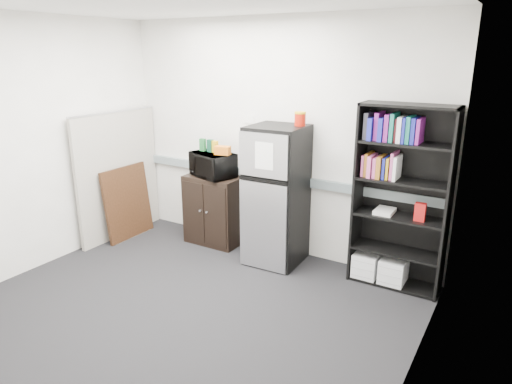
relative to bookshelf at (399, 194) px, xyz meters
The scene contains 17 objects.
floor 2.38m from the bookshelf, 133.90° to the right, with size 4.00×4.00×0.00m, color black.
wall_back 1.56m from the bookshelf, behind, with size 4.00×0.02×2.70m, color silver.
wall_right 1.69m from the bookshelf, 72.54° to the right, with size 0.02×3.50×2.70m, color silver.
wall_left 3.86m from the bookshelf, 155.93° to the right, with size 0.02×3.50×2.70m, color silver.
electrical_raceway 1.52m from the bookshelf, behind, with size 3.92×0.05×0.10m, color gray.
wall_note 1.95m from the bookshelf, behind, with size 0.14×0.00×0.10m, color white.
bookshelf is the anchor object (origin of this frame).
cubicle_partition 3.45m from the bookshelf, behind, with size 0.06×1.30×1.62m.
cabinet 2.28m from the bookshelf, behind, with size 0.69×0.46×0.86m.
microwave 2.22m from the bookshelf, behind, with size 0.53×0.36×0.29m, color black.
snack_box_a 2.39m from the bookshelf, behind, with size 0.07×0.05×0.15m, color #1A5B29.
snack_box_b 2.28m from the bookshelf, behind, with size 0.07×0.05×0.15m, color #0D3A27.
snack_box_c 2.21m from the bookshelf, behind, with size 0.07×0.05×0.14m, color gold.
snack_bag 2.07m from the bookshelf, behind, with size 0.18×0.10×0.10m, color orange.
refrigerator 1.32m from the bookshelf, behind, with size 0.61×0.63×1.56m.
coffee_can 1.28m from the bookshelf, behind, with size 0.12×0.12×0.17m.
framed_poster 3.35m from the bookshelf, behind, with size 0.14×0.72×0.92m.
Camera 1 is at (2.51, -2.82, 2.31)m, focal length 32.00 mm.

